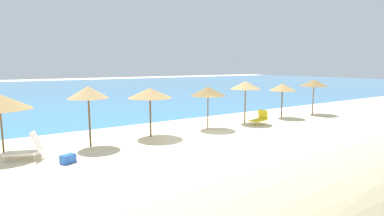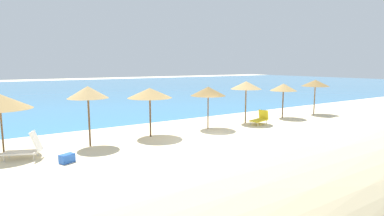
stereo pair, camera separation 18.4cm
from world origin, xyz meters
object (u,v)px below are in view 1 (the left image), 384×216
(beach_umbrella_2, at_px, (88,93))
(lounge_chair_0, at_px, (27,149))
(beach_umbrella_4, at_px, (208,91))
(beach_umbrella_7, at_px, (314,83))
(beach_umbrella_3, at_px, (150,93))
(lounge_chair_1, at_px, (259,119))
(beach_umbrella_5, at_px, (246,85))
(beach_umbrella_6, at_px, (282,87))
(cooler_box, at_px, (68,159))

(beach_umbrella_2, relative_size, lounge_chair_0, 1.83)
(beach_umbrella_4, distance_m, beach_umbrella_7, 10.37)
(beach_umbrella_3, distance_m, lounge_chair_0, 6.46)
(beach_umbrella_2, relative_size, beach_umbrella_3, 1.09)
(beach_umbrella_3, xyz_separation_m, lounge_chair_1, (7.61, -0.73, -2.02))
(lounge_chair_0, bearing_deg, beach_umbrella_5, -63.47)
(beach_umbrella_6, relative_size, beach_umbrella_7, 0.93)
(beach_umbrella_3, distance_m, cooler_box, 5.77)
(beach_umbrella_4, distance_m, lounge_chair_0, 10.16)
(beach_umbrella_3, relative_size, beach_umbrella_7, 0.98)
(beach_umbrella_2, distance_m, lounge_chair_0, 3.57)
(beach_umbrella_2, xyz_separation_m, lounge_chair_1, (10.93, -0.49, -2.24))
(beach_umbrella_4, bearing_deg, beach_umbrella_5, 2.51)
(lounge_chair_0, bearing_deg, cooler_box, -115.36)
(beach_umbrella_5, distance_m, cooler_box, 12.35)
(beach_umbrella_2, relative_size, beach_umbrella_4, 1.12)
(beach_umbrella_7, bearing_deg, beach_umbrella_3, 179.64)
(lounge_chair_1, bearing_deg, beach_umbrella_5, 17.60)
(beach_umbrella_5, distance_m, beach_umbrella_7, 7.15)
(beach_umbrella_4, xyz_separation_m, beach_umbrella_5, (3.22, 0.14, 0.24))
(beach_umbrella_3, relative_size, beach_umbrella_4, 1.03)
(beach_umbrella_5, height_order, cooler_box, beach_umbrella_5)
(beach_umbrella_7, xyz_separation_m, lounge_chair_1, (-6.62, -0.64, -2.10))
(beach_umbrella_5, xyz_separation_m, beach_umbrella_7, (7.15, -0.20, -0.08))
(beach_umbrella_2, bearing_deg, lounge_chair_1, -2.55)
(beach_umbrella_4, relative_size, lounge_chair_0, 1.63)
(beach_umbrella_4, bearing_deg, beach_umbrella_7, -0.32)
(lounge_chair_0, relative_size, lounge_chair_1, 1.07)
(beach_umbrella_6, bearing_deg, lounge_chair_1, -164.57)
(beach_umbrella_2, height_order, beach_umbrella_6, beach_umbrella_2)
(lounge_chair_0, height_order, lounge_chair_1, lounge_chair_0)
(beach_umbrella_5, bearing_deg, beach_umbrella_7, -1.59)
(beach_umbrella_6, relative_size, cooler_box, 4.56)
(beach_umbrella_3, height_order, cooler_box, beach_umbrella_3)
(beach_umbrella_2, height_order, cooler_box, beach_umbrella_2)
(cooler_box, bearing_deg, beach_umbrella_4, 14.73)
(lounge_chair_1, bearing_deg, cooler_box, 82.73)
(beach_umbrella_7, relative_size, lounge_chair_0, 1.72)
(lounge_chair_0, bearing_deg, beach_umbrella_4, -62.88)
(beach_umbrella_6, xyz_separation_m, lounge_chair_0, (-16.92, -1.04, -1.80))
(beach_umbrella_2, xyz_separation_m, cooler_box, (-1.47, -2.06, -2.43))
(beach_umbrella_3, height_order, beach_umbrella_6, beach_umbrella_3)
(beach_umbrella_3, height_order, beach_umbrella_7, beach_umbrella_7)
(beach_umbrella_3, xyz_separation_m, lounge_chair_0, (-6.09, -0.89, -1.94))
(beach_umbrella_4, height_order, lounge_chair_0, beach_umbrella_4)
(beach_umbrella_7, height_order, lounge_chair_0, beach_umbrella_7)
(beach_umbrella_5, bearing_deg, lounge_chair_1, -57.89)
(beach_umbrella_5, xyz_separation_m, lounge_chair_1, (0.53, -0.84, -2.17))
(beach_umbrella_7, distance_m, lounge_chair_1, 6.97)
(beach_umbrella_2, bearing_deg, beach_umbrella_5, 1.95)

